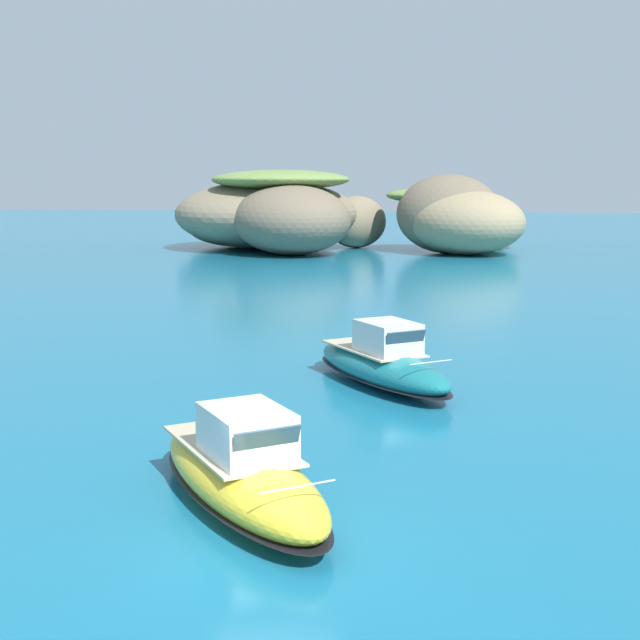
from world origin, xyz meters
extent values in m
plane|color=#197093|center=(0.00, 0.00, 0.00)|extent=(400.00, 400.00, 0.00)
ellipsoid|color=#84755B|center=(-18.52, 73.57, 3.68)|extent=(20.17, 21.39, 7.36)
ellipsoid|color=#756651|center=(-14.19, 65.79, 3.45)|extent=(17.35, 17.80, 6.89)
ellipsoid|color=#9E8966|center=(-19.54, 74.13, 2.04)|extent=(17.68, 17.40, 4.07)
ellipsoid|color=#9E8966|center=(-21.29, 75.33, 2.03)|extent=(13.85, 15.05, 4.05)
ellipsoid|color=#84755B|center=(-9.11, 76.00, 2.84)|extent=(8.98, 9.25, 5.68)
ellipsoid|color=olive|center=(-16.21, 69.98, 7.38)|extent=(14.33, 13.03, 2.05)
ellipsoid|color=#756651|center=(1.02, 70.45, 3.96)|extent=(12.33, 10.85, 7.92)
ellipsoid|color=#84755B|center=(3.13, 77.64, 2.25)|extent=(8.15, 11.11, 4.49)
ellipsoid|color=#9E8966|center=(4.77, 77.47, 2.55)|extent=(10.57, 11.85, 5.11)
ellipsoid|color=#9E8966|center=(2.73, 69.20, 3.20)|extent=(16.20, 15.90, 6.40)
ellipsoid|color=olive|center=(-0.63, 73.59, 5.77)|extent=(9.95, 9.05, 1.60)
ellipsoid|color=yellow|center=(-1.10, 1.97, 0.63)|extent=(6.30, 7.21, 1.26)
ellipsoid|color=black|center=(-1.10, 1.97, 0.35)|extent=(6.43, 7.36, 0.15)
cube|color=#C6B793|center=(-1.44, 2.41, 1.16)|extent=(3.99, 4.38, 0.06)
cube|color=silver|center=(-0.87, 1.68, 1.71)|extent=(2.50, 2.59, 1.04)
cube|color=#2D4756|center=(-0.23, 0.84, 1.82)|extent=(1.29, 1.08, 0.55)
cylinder|color=silver|center=(0.67, -0.31, 1.34)|extent=(1.25, 0.98, 0.04)
ellipsoid|color=#19727A|center=(0.70, 13.39, 0.65)|extent=(6.47, 7.41, 1.29)
ellipsoid|color=black|center=(0.70, 13.39, 0.36)|extent=(6.60, 7.55, 0.16)
cube|color=#C6B793|center=(0.35, 13.84, 1.20)|extent=(4.10, 4.49, 0.06)
cube|color=silver|center=(0.94, 13.09, 1.76)|extent=(2.57, 2.66, 1.06)
cube|color=#2D4756|center=(1.60, 12.23, 1.86)|extent=(1.32, 1.10, 0.57)
cylinder|color=silver|center=(2.52, 11.05, 1.38)|extent=(1.28, 1.01, 0.04)
camera|label=1|loc=(3.78, -14.75, 6.91)|focal=46.64mm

